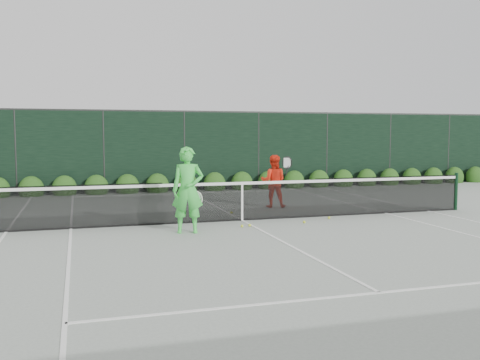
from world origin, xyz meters
name	(u,v)px	position (x,y,z in m)	size (l,w,h in m)	color
ground	(242,221)	(0.00, 0.00, 0.00)	(80.00, 80.00, 0.00)	gray
tennis_net	(241,200)	(-0.02, 0.00, 0.53)	(12.90, 0.10, 1.07)	#11331C
player_woman	(188,190)	(-1.62, -1.21, 0.95)	(0.77, 0.59, 1.90)	#3ED649
player_man	(273,181)	(1.61, 2.07, 0.78)	(0.96, 0.84, 1.55)	red
court_lines	(242,220)	(0.00, 0.00, 0.01)	(11.03, 23.83, 0.01)	white
windscreen_fence	(282,167)	(0.00, -2.71, 1.51)	(32.00, 21.07, 3.06)	black
hedge_row	(186,185)	(0.00, 7.15, 0.23)	(31.66, 0.65, 0.94)	#143C10
tennis_balls	(271,220)	(0.64, -0.38, 0.03)	(2.57, 2.19, 0.07)	#CAD930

